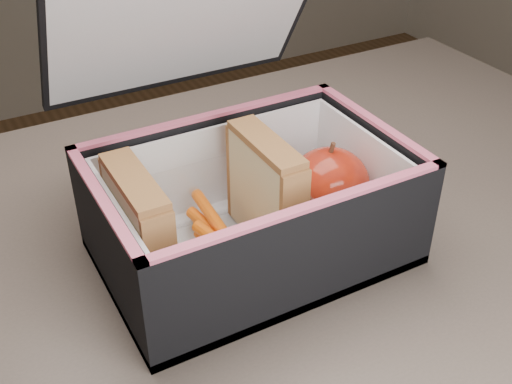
{
  "coord_description": "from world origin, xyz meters",
  "views": [
    {
      "loc": [
        -0.2,
        -0.42,
        1.16
      ],
      "look_at": [
        0.04,
        0.03,
        0.81
      ],
      "focal_mm": 45.0,
      "sensor_mm": 36.0,
      "label": 1
    }
  ],
  "objects": [
    {
      "name": "plastic_tub",
      "position": [
        -0.02,
        0.02,
        0.8
      ],
      "size": [
        0.17,
        0.12,
        0.07
      ],
      "primitive_type": null,
      "color": "white",
      "rests_on": "lunch_bag"
    },
    {
      "name": "lunch_bag",
      "position": [
        0.03,
        0.02,
        0.81
      ],
      "size": [
        0.29,
        0.29,
        0.27
      ],
      "color": "black",
      "rests_on": "kitchen_table"
    },
    {
      "name": "red_apple",
      "position": [
        0.12,
        0.01,
        0.81
      ],
      "size": [
        0.1,
        0.1,
        0.09
      ],
      "rotation": [
        0.0,
        0.0,
        0.32
      ],
      "color": "maroon",
      "rests_on": "paper_napkin"
    },
    {
      "name": "paper_napkin",
      "position": [
        0.11,
        0.02,
        0.77
      ],
      "size": [
        0.09,
        0.09,
        0.01
      ],
      "primitive_type": "cube",
      "rotation": [
        0.0,
        0.0,
        0.26
      ],
      "color": "white",
      "rests_on": "lunch_bag"
    },
    {
      "name": "sandwich_left",
      "position": [
        -0.08,
        0.02,
        0.82
      ],
      "size": [
        0.03,
        0.1,
        0.11
      ],
      "color": "beige",
      "rests_on": "plastic_tub"
    },
    {
      "name": "carrot_sticks",
      "position": [
        -0.01,
        0.01,
        0.78
      ],
      "size": [
        0.04,
        0.14,
        0.03
      ],
      "color": "#DB6400",
      "rests_on": "plastic_tub"
    },
    {
      "name": "kitchen_table",
      "position": [
        0.0,
        0.0,
        0.66
      ],
      "size": [
        1.2,
        0.8,
        0.75
      ],
      "color": "brown",
      "rests_on": "ground"
    },
    {
      "name": "sandwich_right",
      "position": [
        0.05,
        0.02,
        0.82
      ],
      "size": [
        0.03,
        0.1,
        0.11
      ],
      "color": "beige",
      "rests_on": "plastic_tub"
    }
  ]
}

